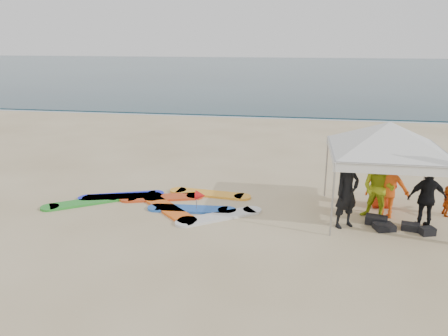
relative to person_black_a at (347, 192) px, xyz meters
name	(u,v)px	position (x,y,z in m)	size (l,w,h in m)	color
ground	(219,246)	(-3.10, -1.71, -0.97)	(120.00, 120.00, 0.00)	beige
ocean	(289,70)	(-3.10, 58.29, -0.93)	(160.00, 84.00, 0.08)	#0C2633
shoreline_foam	(270,117)	(-3.10, 16.49, -0.97)	(160.00, 1.20, 0.01)	silver
person_black_a	(347,192)	(0.00, 0.00, 0.00)	(0.71, 0.46, 1.94)	black
person_yellow	(378,188)	(0.90, 0.65, -0.06)	(0.89, 0.69, 1.82)	#AABD1A
person_orange_a	(388,186)	(1.21, 0.90, -0.06)	(1.18, 0.68, 1.82)	#FF5B16
person_black_b	(427,198)	(2.07, 0.26, -0.13)	(0.98, 0.41, 1.68)	black
person_orange_b	(383,178)	(1.20, 1.62, -0.06)	(0.89, 0.58, 1.81)	red
person_seated	(448,201)	(2.93, 1.27, -0.52)	(0.82, 0.26, 0.89)	#D15512
canopy_tent	(390,122)	(1.05, 0.82, 1.75)	(4.13, 4.13, 3.12)	#A5A5A8
marker_pennant	(200,195)	(-4.03, 0.37, -0.47)	(0.28, 0.28, 0.64)	#A5A5A8
gear_pile	(393,225)	(1.27, 0.08, -0.87)	(1.71, 0.91, 0.22)	black
surfboard_spread	(160,202)	(-5.38, 0.78, -0.93)	(6.24, 2.99, 0.07)	blue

